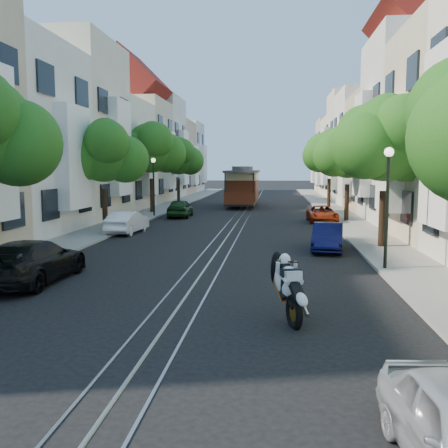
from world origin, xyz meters
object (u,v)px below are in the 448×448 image
(parked_car_w_mid, at_px, (127,222))
(lamp_east, at_px, (388,190))
(tree_e_b, at_px, (386,141))
(tree_e_c, at_px, (349,152))
(parked_car_e_far, at_px, (322,214))
(parked_car_w_near, at_px, (33,261))
(tree_e_d, at_px, (331,153))
(parked_car_w_far, at_px, (180,208))
(sportbike_rider, at_px, (287,283))
(tree_w_c, at_px, (152,149))
(parked_car_e_mid, at_px, (328,237))
(lamp_west, at_px, (154,178))
(tree_w_b, at_px, (104,153))
(cable_car, at_px, (243,185))
(tree_w_d, at_px, (179,158))

(parked_car_w_mid, bearing_deg, lamp_east, 146.67)
(tree_e_b, xyz_separation_m, tree_e_c, (-0.00, 11.00, -0.13))
(parked_car_e_far, height_order, parked_car_w_near, parked_car_w_near)
(tree_e_d, bearing_deg, tree_e_c, -90.00)
(parked_car_w_mid, height_order, parked_car_w_far, parked_car_w_far)
(lamp_east, bearing_deg, sportbike_rider, -120.67)
(tree_e_b, bearing_deg, tree_w_c, 131.99)
(tree_e_b, height_order, parked_car_w_far, tree_e_b)
(tree_e_c, distance_m, parked_car_e_mid, 12.61)
(sportbike_rider, bearing_deg, lamp_west, 93.01)
(lamp_east, xyz_separation_m, lamp_west, (-12.60, 18.00, 0.00))
(parked_car_e_far, height_order, parked_car_w_far, parked_car_w_far)
(sportbike_rider, relative_size, parked_car_w_far, 0.55)
(tree_w_b, xyz_separation_m, tree_w_c, (0.00, 11.00, 0.67))
(cable_car, xyz_separation_m, parked_car_e_mid, (5.28, -24.43, -1.41))
(tree_e_d, relative_size, parked_car_w_mid, 1.83)
(lamp_east, bearing_deg, tree_w_b, 143.42)
(lamp_west, xyz_separation_m, sportbike_rider, (9.05, -23.98, -1.95))
(tree_e_b, relative_size, tree_e_c, 1.03)
(sportbike_rider, distance_m, parked_car_w_near, 8.42)
(tree_e_c, distance_m, lamp_east, 16.10)
(tree_w_d, height_order, parked_car_w_near, tree_w_d)
(parked_car_e_far, xyz_separation_m, parked_car_w_far, (-10.00, 2.41, 0.11))
(tree_e_c, height_order, parked_car_e_far, tree_e_c)
(tree_w_b, height_order, tree_w_d, tree_w_d)
(tree_e_c, bearing_deg, sportbike_rider, -101.60)
(tree_e_c, xyz_separation_m, parked_car_e_mid, (-2.48, -11.70, -4.00))
(parked_car_e_far, bearing_deg, lamp_east, -89.43)
(tree_w_d, distance_m, parked_car_e_mid, 30.42)
(tree_e_b, height_order, tree_e_c, tree_e_b)
(parked_car_e_mid, bearing_deg, parked_car_w_mid, 163.18)
(tree_e_d, height_order, tree_w_b, tree_e_d)
(parked_car_e_mid, distance_m, parked_car_w_mid, 11.39)
(parked_car_e_mid, height_order, parked_car_e_far, parked_car_e_mid)
(sportbike_rider, bearing_deg, tree_e_d, 64.54)
(tree_w_c, height_order, parked_car_e_far, tree_w_c)
(sportbike_rider, distance_m, parked_car_e_far, 21.92)
(tree_e_b, bearing_deg, parked_car_e_far, 98.76)
(lamp_east, height_order, parked_car_e_mid, lamp_east)
(parked_car_e_mid, bearing_deg, parked_car_e_far, 93.48)
(tree_e_d, relative_size, parked_car_e_mid, 1.89)
(tree_e_d, relative_size, lamp_west, 1.65)
(lamp_west, distance_m, parked_car_e_mid, 17.78)
(lamp_west, relative_size, cable_car, 0.47)
(cable_car, relative_size, parked_car_e_mid, 2.44)
(tree_w_d, bearing_deg, tree_w_c, -90.00)
(sportbike_rider, bearing_deg, tree_w_d, 86.94)
(tree_w_c, bearing_deg, parked_car_e_far, -22.29)
(tree_e_d, relative_size, parked_car_w_far, 1.77)
(lamp_west, bearing_deg, tree_e_d, 33.50)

